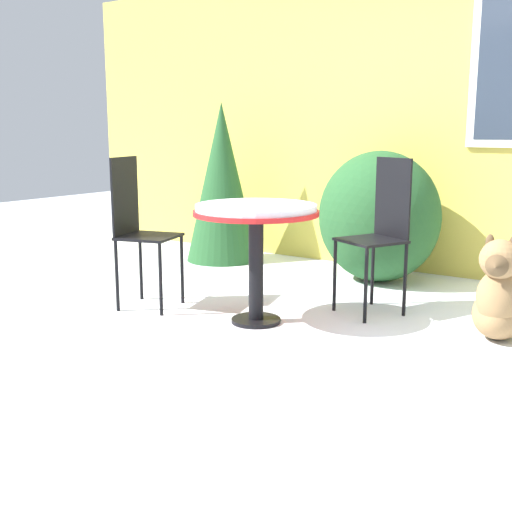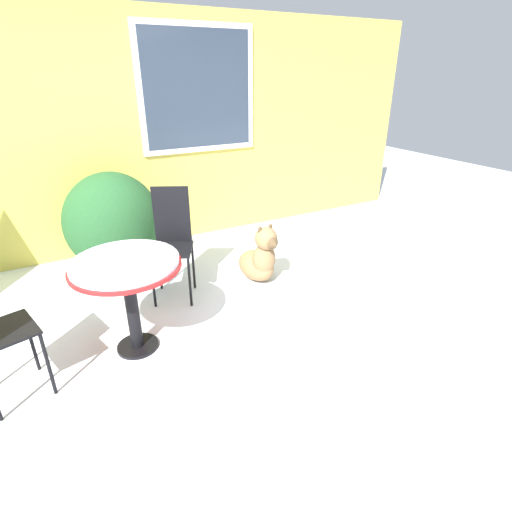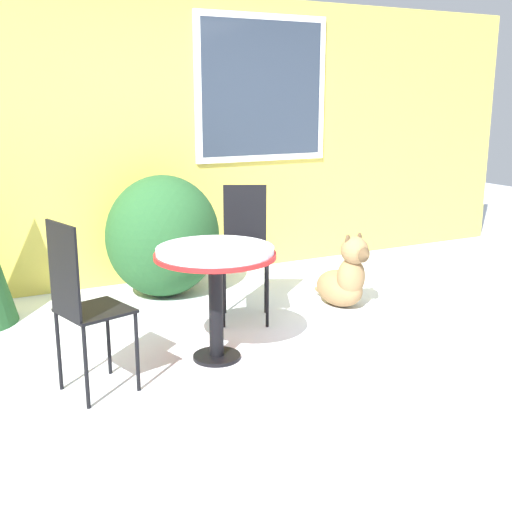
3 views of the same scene
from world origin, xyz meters
TOP-DOWN VIEW (x-y plane):
  - ground_plane at (0.00, 0.00)m, footprint 16.00×16.00m
  - house_wall at (0.06, 2.20)m, footprint 8.00×0.10m
  - shrub_left at (-0.36, 1.67)m, footprint 1.00×0.90m
  - patio_table at (-0.53, 0.15)m, footprint 0.80×0.80m
  - patio_chair_near_table at (0.02, 0.82)m, footprint 0.49×0.49m
  - dog at (0.85, 0.65)m, footprint 0.36×0.68m

SIDE VIEW (x-z plane):
  - ground_plane at x=0.00m, z-range 0.00..0.00m
  - dog at x=0.85m, z-range -0.08..0.57m
  - shrub_left at x=-0.36m, z-range 0.00..1.06m
  - patio_chair_near_table at x=0.02m, z-range 0.05..1.10m
  - patio_table at x=-0.53m, z-range 0.27..1.04m
  - house_wall at x=0.06m, z-range 0.03..2.66m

